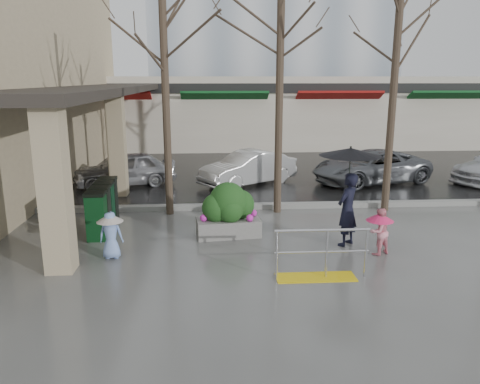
{
  "coord_description": "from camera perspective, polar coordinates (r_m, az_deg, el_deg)",
  "views": [
    {
      "loc": [
        -0.78,
        -9.81,
        3.9
      ],
      "look_at": [
        -0.1,
        0.84,
        1.3
      ],
      "focal_mm": 35.0,
      "sensor_mm": 36.0,
      "label": 1
    }
  ],
  "objects": [
    {
      "name": "child_blue",
      "position": [
        10.72,
        -15.5,
        -4.58
      ],
      "size": [
        0.59,
        0.59,
        1.07
      ],
      "rotation": [
        0.0,
        0.0,
        3.13
      ],
      "color": "#7D9DDE",
      "rests_on": "ground"
    },
    {
      "name": "curb",
      "position": [
        14.35,
        -0.42,
        -1.77
      ],
      "size": [
        120.0,
        0.3,
        0.15
      ],
      "primitive_type": "cube",
      "color": "gray",
      "rests_on": "ground"
    },
    {
      "name": "car_c",
      "position": [
        18.49,
        15.65,
        2.99
      ],
      "size": [
        4.95,
        3.35,
        1.26
      ],
      "primitive_type": "imported",
      "rotation": [
        0.0,
        0.0,
        -1.27
      ],
      "color": "#5C5F64",
      "rests_on": "ground"
    },
    {
      "name": "street_asphalt",
      "position": [
        32.06,
        -2.26,
        6.7
      ],
      "size": [
        120.0,
        36.0,
        0.01
      ],
      "primitive_type": "cube",
      "color": "black",
      "rests_on": "ground"
    },
    {
      "name": "car_a",
      "position": [
        17.87,
        -13.85,
        2.74
      ],
      "size": [
        3.96,
        2.42,
        1.26
      ],
      "primitive_type": "imported",
      "rotation": [
        0.0,
        0.0,
        -1.3
      ],
      "color": "#A5A5AA",
      "rests_on": "ground"
    },
    {
      "name": "tree_mideast",
      "position": [
        14.44,
        18.6,
        16.82
      ],
      "size": [
        3.2,
        3.2,
        6.5
      ],
      "color": "#382B21",
      "rests_on": "ground"
    },
    {
      "name": "planter",
      "position": [
        11.81,
        -1.43,
        -2.24
      ],
      "size": [
        1.66,
        0.98,
        1.38
      ],
      "rotation": [
        0.0,
        0.0,
        0.11
      ],
      "color": "gray",
      "rests_on": "ground"
    },
    {
      "name": "tree_west",
      "position": [
        13.52,
        -9.32,
        18.54
      ],
      "size": [
        3.2,
        3.2,
        6.8
      ],
      "color": "#382B21",
      "rests_on": "ground"
    },
    {
      "name": "pillar_back",
      "position": [
        16.26,
        -14.77,
        5.64
      ],
      "size": [
        0.55,
        0.55,
        3.5
      ],
      "primitive_type": "cube",
      "color": "tan",
      "rests_on": "ground"
    },
    {
      "name": "canopy_slab",
      "position": [
        18.26,
        -16.78,
        12.26
      ],
      "size": [
        2.8,
        18.0,
        0.25
      ],
      "primitive_type": "cube",
      "color": "#2D2823",
      "rests_on": "pillar_front"
    },
    {
      "name": "handrail",
      "position": [
        9.55,
        9.65,
        -8.18
      ],
      "size": [
        1.9,
        0.5,
        1.03
      ],
      "color": "yellow",
      "rests_on": "ground"
    },
    {
      "name": "child_pink",
      "position": [
        11.02,
        16.62,
        -4.24
      ],
      "size": [
        0.65,
        0.62,
        1.08
      ],
      "rotation": [
        0.0,
        0.0,
        3.58
      ],
      "color": "pink",
      "rests_on": "ground"
    },
    {
      "name": "storefront_row",
      "position": [
        27.98,
        2.09,
        9.81
      ],
      "size": [
        34.0,
        6.74,
        4.0
      ],
      "color": "beige",
      "rests_on": "ground"
    },
    {
      "name": "pillar_front",
      "position": [
        10.05,
        -21.66,
        0.36
      ],
      "size": [
        0.55,
        0.55,
        3.5
      ],
      "primitive_type": "cube",
      "color": "tan",
      "rests_on": "ground"
    },
    {
      "name": "tree_midwest",
      "position": [
        13.62,
        4.98,
        19.26
      ],
      "size": [
        3.2,
        3.2,
        7.0
      ],
      "color": "#382B21",
      "rests_on": "ground"
    },
    {
      "name": "car_b",
      "position": [
        17.55,
        1.0,
        2.94
      ],
      "size": [
        3.91,
        3.25,
        1.26
      ],
      "primitive_type": "imported",
      "rotation": [
        0.0,
        0.0,
        -0.97
      ],
      "color": "silver",
      "rests_on": "ground"
    },
    {
      "name": "ground",
      "position": [
        10.59,
        0.82,
        -7.93
      ],
      "size": [
        120.0,
        120.0,
        0.0
      ],
      "primitive_type": "plane",
      "color": "#51514F",
      "rests_on": "ground"
    },
    {
      "name": "woman",
      "position": [
        11.21,
        13.12,
        0.9
      ],
      "size": [
        1.44,
        1.44,
        2.39
      ],
      "rotation": [
        0.0,
        0.0,
        3.91
      ],
      "color": "black",
      "rests_on": "ground"
    },
    {
      "name": "news_boxes",
      "position": [
        12.84,
        -16.37,
        -1.74
      ],
      "size": [
        0.56,
        2.19,
        1.22
      ],
      "rotation": [
        0.0,
        0.0,
        0.03
      ],
      "color": "#0D3C19",
      "rests_on": "ground"
    }
  ]
}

